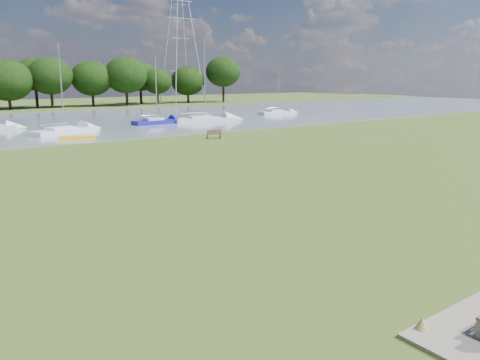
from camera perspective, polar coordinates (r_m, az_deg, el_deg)
ground at (r=21.32m, az=-5.81°, el=-2.72°), size 220.00×220.00×0.00m
river at (r=60.96m, az=-26.25°, el=5.96°), size 220.00×40.00×0.10m
riverbank_bench at (r=43.01m, az=-3.19°, el=5.60°), size 1.44×0.84×0.85m
kayak at (r=44.66m, az=-19.22°, el=4.89°), size 3.18×1.59×0.31m
pylon at (r=101.18m, az=-7.31°, el=19.35°), size 6.86×4.81×28.10m
sailboat_0 at (r=57.05m, az=-10.10°, el=7.19°), size 6.20×2.16×7.92m
sailboat_5 at (r=71.09m, az=4.58°, el=8.31°), size 5.98×2.15×6.73m
sailboat_6 at (r=49.81m, az=-20.66°, el=5.82°), size 7.22×4.59×8.70m
sailboat_7 at (r=59.17m, az=-4.34°, el=7.55°), size 8.13×3.79×10.15m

